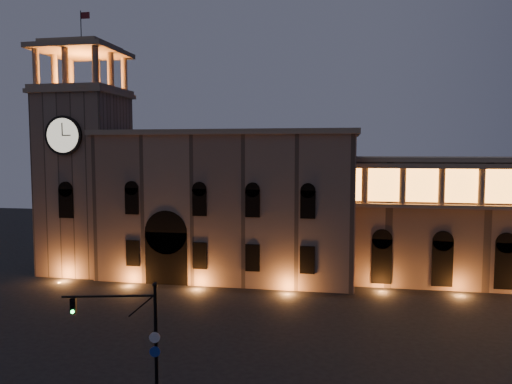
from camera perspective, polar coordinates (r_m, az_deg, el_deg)
ground at (r=41.84m, az=-7.46°, el=-16.68°), size 160.00×160.00×0.00m
government_building at (r=60.98m, az=-3.11°, el=-1.34°), size 30.80×12.80×17.60m
clock_tower at (r=66.57m, az=-18.95°, el=2.14°), size 9.80×9.80×32.40m
traffic_light at (r=31.07m, az=-13.15°, el=-16.56°), size 5.49×1.59×7.69m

